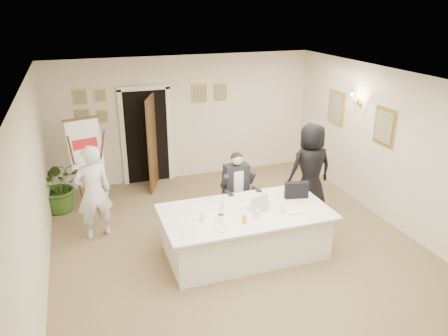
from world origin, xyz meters
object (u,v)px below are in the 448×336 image
at_px(conference_table, 245,232).
at_px(laptop, 258,201).
at_px(standing_woman, 310,169).
at_px(potted_palm, 59,185).
at_px(flip_chart, 86,168).
at_px(steel_jug, 221,218).
at_px(paper_stack, 295,211).
at_px(seated_man, 237,189).
at_px(oj_glass, 244,219).
at_px(standing_man, 93,192).
at_px(laptop_bag, 296,190).

bearing_deg(conference_table, laptop, 5.29).
bearing_deg(standing_woman, potted_palm, -19.07).
bearing_deg(standing_woman, flip_chart, -20.60).
relative_size(laptop, steel_jug, 3.08).
bearing_deg(paper_stack, laptop, 148.89).
height_order(flip_chart, potted_palm, flip_chart).
distance_m(seated_man, flip_chart, 3.00).
relative_size(standing_woman, oj_glass, 13.69).
bearing_deg(paper_stack, conference_table, 158.13).
relative_size(standing_woman, paper_stack, 6.37).
bearing_deg(paper_stack, steel_jug, 175.68).
bearing_deg(standing_man, laptop, 141.02).
xyz_separation_m(standing_woman, oj_glass, (-1.92, -1.41, -0.05)).
distance_m(conference_table, laptop, 0.56).
relative_size(potted_palm, oj_glass, 8.30).
height_order(laptop, oj_glass, laptop).
bearing_deg(potted_palm, seated_man, -27.91).
relative_size(laptop, paper_stack, 1.21).
bearing_deg(standing_man, seated_man, 161.46).
bearing_deg(conference_table, potted_palm, 137.17).
bearing_deg(seated_man, laptop_bag, -35.29).
height_order(seated_man, oj_glass, seated_man).
bearing_deg(potted_palm, laptop, -40.57).
xyz_separation_m(flip_chart, oj_glass, (2.15, -2.95, -0.01)).
bearing_deg(standing_woman, paper_stack, 52.70).
relative_size(conference_table, laptop_bag, 6.71).
relative_size(conference_table, laptop, 7.89).
bearing_deg(steel_jug, standing_woman, 29.09).
bearing_deg(conference_table, paper_stack, -21.87).
distance_m(standing_man, standing_woman, 4.01).
distance_m(potted_palm, steel_jug, 3.71).
relative_size(laptop, laptop_bag, 0.85).
bearing_deg(oj_glass, seated_man, 73.55).
relative_size(flip_chart, potted_palm, 1.70).
distance_m(standing_man, laptop, 2.81).
distance_m(paper_stack, steel_jug, 1.22).
xyz_separation_m(conference_table, potted_palm, (-2.85, 2.64, 0.15)).
xyz_separation_m(potted_palm, paper_stack, (3.58, -2.93, 0.25)).
xyz_separation_m(standing_woman, paper_stack, (-1.02, -1.33, -0.10)).
bearing_deg(flip_chart, conference_table, -48.09).
bearing_deg(steel_jug, paper_stack, -4.32).
distance_m(conference_table, seated_man, 1.08).
distance_m(standing_woman, laptop_bag, 1.14).
relative_size(seated_man, laptop_bag, 3.52).
height_order(oj_glass, steel_jug, oj_glass).
distance_m(potted_palm, laptop, 4.05).
bearing_deg(laptop_bag, laptop, -157.12).
height_order(seated_man, potted_palm, seated_man).
height_order(conference_table, paper_stack, paper_stack).
bearing_deg(paper_stack, standing_man, 150.94).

